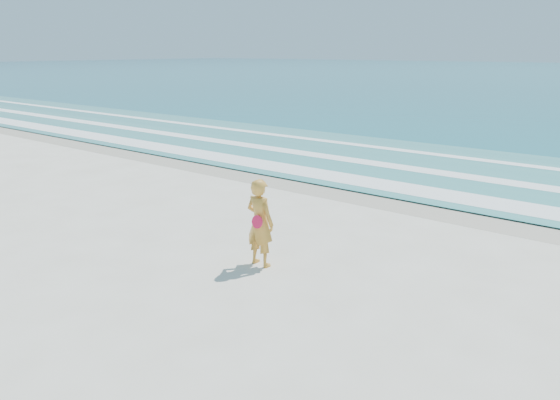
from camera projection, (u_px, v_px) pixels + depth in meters
The scene contains 7 objects.
ground at pixel (146, 301), 9.79m from camera, with size 400.00×400.00×0.00m, color silver.
wet_sand at pixel (387, 198), 16.55m from camera, with size 400.00×2.40×0.00m, color #B2A893.
shallow at pixel (451, 170), 20.29m from camera, with size 400.00×10.00×0.01m, color #59B7AD.
foam_near at pixel (406, 188), 17.51m from camera, with size 400.00×1.40×0.01m, color white.
foam_mid at pixel (442, 173), 19.69m from camera, with size 400.00×0.90×0.01m, color white.
foam_far at pixel (475, 159), 22.17m from camera, with size 400.00×0.60×0.01m, color white.
woman at pixel (260, 223), 11.21m from camera, with size 0.69×0.46×1.85m.
Camera 1 is at (7.49, -5.47, 4.36)m, focal length 35.00 mm.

